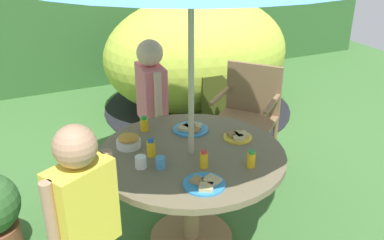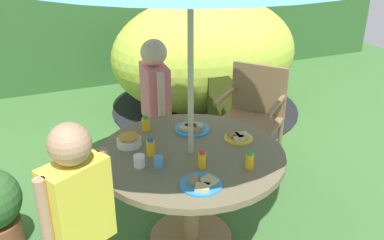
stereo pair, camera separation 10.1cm
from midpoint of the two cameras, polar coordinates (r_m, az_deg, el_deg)
The scene contains 17 objects.
ground_plane at distance 3.19m, azimuth 0.79°, elevation -15.47°, with size 10.00×10.00×0.02m, color #3D6B33.
hedge_backdrop at distance 6.10m, azimuth -13.08°, elevation 13.59°, with size 9.00×0.70×1.84m, color #33602D.
garden_table at distance 2.85m, azimuth 0.85°, elevation -6.73°, with size 1.21×1.21×0.70m.
wooden_chair at distance 3.88m, azimuth 8.81°, elevation 1.20°, with size 0.68×0.69×0.90m.
dome_tent at distance 5.00m, azimuth 2.38°, elevation 8.57°, with size 2.22×2.22×1.32m.
child_in_pink_shirt at distance 3.49m, azimuth -4.04°, elevation 3.52°, with size 0.21×0.42×1.23m.
child_in_yellow_shirt at distance 2.23m, azimuth -13.57°, elevation -10.78°, with size 0.37×0.30×1.22m.
snack_bowl at distance 2.86m, azimuth -7.32°, elevation -2.65°, with size 0.16×0.16×0.09m.
plate_far_left at distance 2.96m, azimuth 7.14°, elevation -2.30°, with size 0.20×0.20×0.03m.
plate_center_front at distance 3.06m, azimuth 0.96°, elevation -1.12°, with size 0.25×0.25×0.03m.
plate_center_back at distance 2.45m, azimuth 2.47°, elevation -8.43°, with size 0.24×0.24×0.03m.
juice_bottle_near_left at distance 3.06m, azimuth -5.16°, elevation -0.45°, with size 0.06×0.06×0.11m.
juice_bottle_near_right at distance 2.73m, azimuth -4.43°, elevation -3.63°, with size 0.05×0.05×0.12m.
juice_bottle_far_right at distance 2.62m, azimuth 8.71°, elevation -5.29°, with size 0.05×0.05×0.11m.
juice_bottle_mid_left at distance 2.60m, azimuth 2.46°, elevation -5.26°, with size 0.05×0.05×0.11m.
cup_near at distance 2.61m, azimuth -3.29°, elevation -5.54°, with size 0.06×0.06×0.07m, color #4C99D8.
cup_far at distance 2.62m, azimuth -5.87°, elevation -5.40°, with size 0.07×0.07×0.07m, color white.
Camera 2 is at (-0.91, -2.25, 2.06)m, focal length 40.47 mm.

